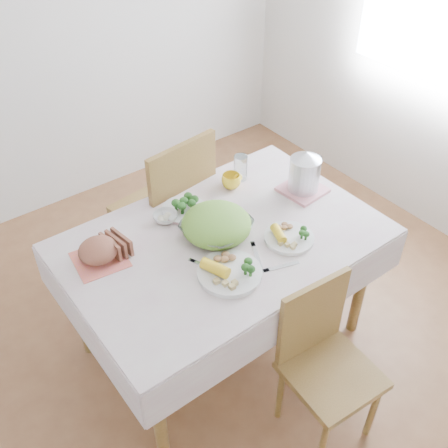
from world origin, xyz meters
TOP-DOWN VIEW (x-y plane):
  - floor at (0.00, 0.00)m, footprint 3.60×3.60m
  - back_wall at (0.00, 1.80)m, footprint 3.60×0.00m
  - dining_table at (0.00, 0.00)m, footprint 1.40×0.90m
  - tablecloth at (0.00, 0.00)m, footprint 1.50×1.00m
  - chair_near at (0.07, -0.71)m, footprint 0.41×0.41m
  - chair_far at (0.04, 0.65)m, footprint 0.52×0.52m
  - salad_bowl at (-0.01, 0.03)m, footprint 0.39×0.39m
  - dinner_plate_left at (-0.13, -0.22)m, footprint 0.29×0.29m
  - dinner_plate_right at (0.24, -0.20)m, footprint 0.34×0.34m
  - broccoli_plate at (-0.04, 0.28)m, footprint 0.30×0.30m
  - napkin at (-0.54, 0.21)m, footprint 0.25×0.25m
  - bread_loaf at (-0.54, 0.21)m, footprint 0.23×0.22m
  - fruit_bowl at (-0.15, 0.28)m, footprint 0.13×0.13m
  - yellow_mug at (0.28, 0.30)m, footprint 0.12×0.12m
  - glass_tumbler at (0.38, 0.34)m, footprint 0.10×0.10m
  - pink_tray at (0.57, 0.04)m, footprint 0.23×0.23m
  - electric_kettle at (0.57, 0.04)m, footprint 0.18×0.18m
  - fork_left at (-0.18, -0.11)m, footprint 0.08×0.16m
  - fork_right at (0.04, -0.20)m, footprint 0.10×0.17m
  - knife at (0.08, -0.32)m, footprint 0.17×0.07m

SIDE VIEW (x-z plane):
  - floor at x=0.00m, z-range 0.00..0.00m
  - dining_table at x=0.00m, z-range 0.00..0.75m
  - chair_far at x=0.04m, z-range -0.05..0.98m
  - chair_near at x=0.07m, z-range 0.05..0.88m
  - tablecloth at x=0.00m, z-range 0.75..0.76m
  - napkin at x=-0.54m, z-range 0.76..0.77m
  - fork_left at x=-0.18m, z-range 0.76..0.77m
  - fork_right at x=0.04m, z-range 0.76..0.77m
  - knife at x=0.08m, z-range 0.76..0.77m
  - pink_tray at x=0.57m, z-range 0.76..0.78m
  - broccoli_plate at x=-0.04m, z-range 0.76..0.78m
  - dinner_plate_left at x=-0.13m, z-range 0.76..0.79m
  - dinner_plate_right at x=0.24m, z-range 0.76..0.78m
  - fruit_bowl at x=-0.15m, z-range 0.76..0.80m
  - salad_bowl at x=-0.01m, z-range 0.76..0.84m
  - yellow_mug at x=0.28m, z-range 0.76..0.84m
  - bread_loaf at x=-0.54m, z-range 0.77..0.87m
  - glass_tumbler at x=0.38m, z-range 0.76..0.90m
  - electric_kettle at x=0.57m, z-range 0.77..1.00m
  - back_wall at x=0.00m, z-range -0.45..3.15m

